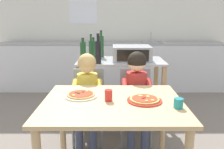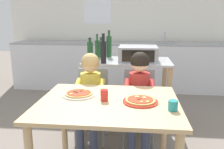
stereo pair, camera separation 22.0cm
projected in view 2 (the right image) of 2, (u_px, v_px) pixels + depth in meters
ground_plane at (119, 120)px, 3.33m from camera, size 12.50×12.50×0.00m
back_wall_tiled at (126, 19)px, 4.88m from camera, size 4.81×0.14×2.70m
kitchen_counter at (125, 66)px, 4.69m from camera, size 4.33×0.60×1.11m
kitchen_island_cart at (127, 82)px, 3.10m from camera, size 1.09×0.59×0.86m
toaster_oven at (138, 54)px, 2.97m from camera, size 0.47×0.39×0.18m
bottle_dark_olive_oil at (90, 50)px, 3.09m from camera, size 0.07×0.07×0.28m
bottle_clear_vinegar at (101, 49)px, 3.22m from camera, size 0.07×0.07×0.27m
bottle_slim_sauce at (97, 50)px, 2.95m from camera, size 0.05×0.05×0.33m
bottle_squat_spirits at (109, 46)px, 3.24m from camera, size 0.07×0.07×0.36m
bottle_tall_green_wine at (103, 51)px, 2.81m from camera, size 0.07×0.07×0.35m
dining_table at (108, 113)px, 1.97m from camera, size 1.14×0.92×0.73m
dining_chair_left at (92, 99)px, 2.73m from camera, size 0.36×0.36×0.81m
dining_chair_right at (139, 101)px, 2.67m from camera, size 0.36×0.36×0.81m
child_in_yellow_shirt at (90, 87)px, 2.57m from camera, size 0.32×0.42×1.00m
child_in_red_shirt at (139, 88)px, 2.51m from camera, size 0.32×0.42×1.02m
pizza_plate_white at (79, 94)px, 2.08m from camera, size 0.28×0.28×0.03m
pizza_plate_red_rimmed at (140, 101)px, 1.91m from camera, size 0.28×0.28×0.03m
drinking_cup_teal at (173, 105)px, 1.75m from camera, size 0.07×0.07×0.08m
drinking_cup_red at (104, 95)px, 1.95m from camera, size 0.06×0.06×0.09m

